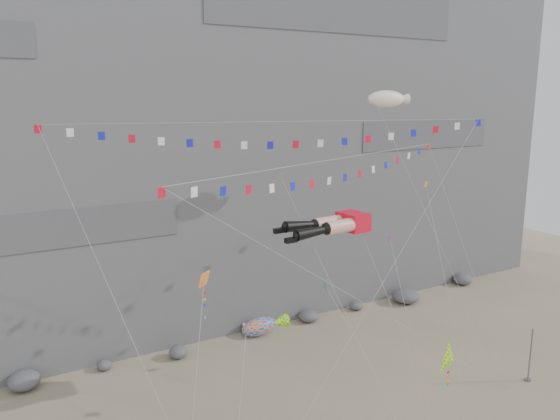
% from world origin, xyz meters
% --- Properties ---
extents(cliff, '(80.00, 28.00, 50.00)m').
position_xyz_m(cliff, '(0.00, 32.00, 25.00)').
color(cliff, slate).
rests_on(cliff, ground).
extents(talus_boulders, '(60.00, 3.00, 1.20)m').
position_xyz_m(talus_boulders, '(0.00, 17.00, 0.60)').
color(talus_boulders, '#57575C').
rests_on(talus_boulders, ground).
extents(anchor_pole_right, '(0.12, 0.12, 4.37)m').
position_xyz_m(anchor_pole_right, '(14.68, -1.56, 2.18)').
color(anchor_pole_right, slate).
rests_on(anchor_pole_right, ground).
extents(legs_kite, '(7.55, 13.78, 18.02)m').
position_xyz_m(legs_kite, '(0.32, 5.38, 12.94)').
color(legs_kite, red).
rests_on(legs_kite, ground).
extents(flag_banner_upper, '(31.75, 17.10, 26.47)m').
position_xyz_m(flag_banner_upper, '(-2.13, 8.21, 20.28)').
color(flag_banner_upper, red).
rests_on(flag_banner_upper, ground).
extents(flag_banner_lower, '(29.88, 13.41, 22.39)m').
position_xyz_m(flag_banner_lower, '(0.92, 5.62, 17.68)').
color(flag_banner_lower, red).
rests_on(flag_banner_lower, ground).
extents(harlequin_kite, '(5.36, 7.78, 14.18)m').
position_xyz_m(harlequin_kite, '(-11.00, 2.02, 11.72)').
color(harlequin_kite, red).
rests_on(harlequin_kite, ground).
extents(fish_windsock, '(7.56, 7.92, 12.08)m').
position_xyz_m(fish_windsock, '(-7.34, 2.21, 7.96)').
color(fish_windsock, orange).
rests_on(fish_windsock, ground).
extents(delta_kite, '(4.22, 6.16, 8.10)m').
position_xyz_m(delta_kite, '(3.86, -3.09, 5.24)').
color(delta_kite, yellow).
rests_on(delta_kite, ground).
extents(blimp_windsock, '(4.94, 12.87, 25.01)m').
position_xyz_m(blimp_windsock, '(9.55, 10.66, 21.83)').
color(blimp_windsock, '#F0E2C6').
rests_on(blimp_windsock, ground).
extents(small_kite_a, '(1.32, 15.89, 22.17)m').
position_xyz_m(small_kite_a, '(-1.80, 8.41, 15.51)').
color(small_kite_a, orange).
rests_on(small_kite_a, ground).
extents(small_kite_b, '(6.84, 12.93, 17.47)m').
position_xyz_m(small_kite_b, '(6.76, 6.26, 10.70)').
color(small_kite_b, purple).
rests_on(small_kite_b, ground).
extents(small_kite_c, '(1.19, 11.87, 14.49)m').
position_xyz_m(small_kite_c, '(-1.42, 3.35, 9.03)').
color(small_kite_c, green).
rests_on(small_kite_c, ground).
extents(small_kite_d, '(7.36, 13.20, 20.68)m').
position_xyz_m(small_kite_d, '(10.52, 6.31, 14.55)').
color(small_kite_d, gold).
rests_on(small_kite_d, ground).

